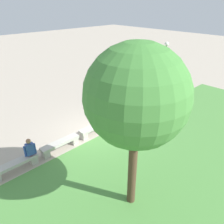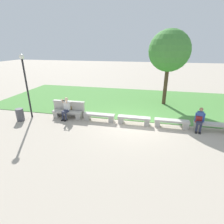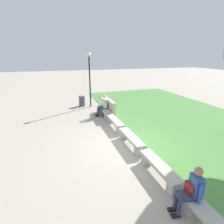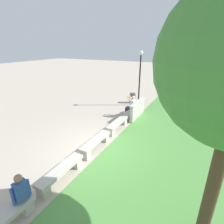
{
  "view_description": "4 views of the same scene",
  "coord_description": "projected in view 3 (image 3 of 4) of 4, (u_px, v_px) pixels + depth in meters",
  "views": [
    {
      "loc": [
        6.03,
        7.57,
        6.18
      ],
      "look_at": [
        -1.25,
        -0.05,
        0.76
      ],
      "focal_mm": 35.0,
      "sensor_mm": 36.0,
      "label": 1
    },
    {
      "loc": [
        0.76,
        -9.29,
        4.3
      ],
      "look_at": [
        -1.14,
        -0.69,
        0.9
      ],
      "focal_mm": 28.0,
      "sensor_mm": 36.0,
      "label": 2
    },
    {
      "loc": [
        6.0,
        -2.86,
        3.64
      ],
      "look_at": [
        -1.85,
        -0.24,
        0.95
      ],
      "focal_mm": 28.0,
      "sensor_mm": 36.0,
      "label": 3
    },
    {
      "loc": [
        5.38,
        3.63,
        4.18
      ],
      "look_at": [
        -1.7,
        -0.11,
        1.09
      ],
      "focal_mm": 28.0,
      "sensor_mm": 36.0,
      "label": 4
    }
  ],
  "objects": [
    {
      "name": "grass_strip",
      "position": [
        211.0,
        132.0,
        8.71
      ],
      "size": [
        22.18,
        8.0,
        0.03
      ],
      "primitive_type": "cube",
      "color": "#518E42",
      "rests_on": "ground"
    },
    {
      "name": "bench_main",
      "position": [
        104.0,
        111.0,
        11.06
      ],
      "size": [
        1.86,
        0.4,
        0.45
      ],
      "color": "#B7B2A8",
      "rests_on": "ground"
    },
    {
      "name": "backpack",
      "position": [
        191.0,
        190.0,
        4.11
      ],
      "size": [
        0.28,
        0.24,
        0.43
      ],
      "color": "maroon",
      "rests_on": "bench_end"
    },
    {
      "name": "bench_mid",
      "position": [
        131.0,
        139.0,
        7.3
      ],
      "size": [
        1.86,
        0.4,
        0.45
      ],
      "color": "#B7B2A8",
      "rests_on": "ground"
    },
    {
      "name": "trash_bin",
      "position": [
        82.0,
        101.0,
        13.06
      ],
      "size": [
        0.44,
        0.44,
        0.75
      ],
      "primitive_type": "cylinder",
      "color": "#4C4C51",
      "rests_on": "ground"
    },
    {
      "name": "bench_near",
      "position": [
        115.0,
        122.0,
        9.18
      ],
      "size": [
        1.86,
        0.4,
        0.45
      ],
      "color": "#B7B2A8",
      "rests_on": "ground"
    },
    {
      "name": "ground_plane",
      "position": [
        131.0,
        145.0,
        7.4
      ],
      "size": [
        80.0,
        80.0,
        0.0
      ],
      "primitive_type": "plane",
      "color": "#B2A593"
    },
    {
      "name": "lamp_post",
      "position": [
        89.0,
        72.0,
        12.28
      ],
      "size": [
        0.28,
        0.28,
        3.82
      ],
      "color": "black",
      "rests_on": "ground"
    },
    {
      "name": "bench_far",
      "position": [
        159.0,
        168.0,
        5.43
      ],
      "size": [
        1.86,
        0.4,
        0.45
      ],
      "color": "#B7B2A8",
      "rests_on": "ground"
    },
    {
      "name": "person_photographer",
      "position": [
        103.0,
        104.0,
        10.89
      ],
      "size": [
        0.49,
        0.74,
        1.32
      ],
      "color": "black",
      "rests_on": "ground"
    },
    {
      "name": "person_distant",
      "position": [
        191.0,
        189.0,
        4.05
      ],
      "size": [
        0.48,
        0.71,
        1.26
      ],
      "color": "black",
      "rests_on": "ground"
    },
    {
      "name": "backrest_wall_with_plaque",
      "position": [
        109.0,
        107.0,
        11.09
      ],
      "size": [
        2.07,
        0.24,
        1.01
      ],
      "color": "#B7B2A8",
      "rests_on": "ground"
    }
  ]
}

